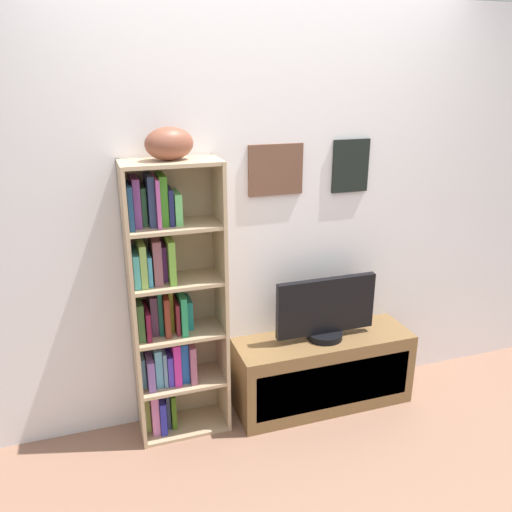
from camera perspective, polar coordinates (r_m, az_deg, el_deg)
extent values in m
cube|color=silver|center=(3.02, 0.39, 4.06)|extent=(4.80, 0.06, 2.39)
cube|color=brown|center=(2.94, 2.19, 9.46)|extent=(0.32, 0.02, 0.29)
cube|color=slate|center=(2.94, 2.22, 9.44)|extent=(0.27, 0.01, 0.24)
cube|color=black|center=(3.14, 10.37, 9.73)|extent=(0.23, 0.02, 0.31)
cube|color=tan|center=(3.13, 10.41, 9.71)|extent=(0.18, 0.01, 0.26)
cube|color=tan|center=(2.86, -13.41, -5.98)|extent=(0.02, 0.27, 1.59)
cube|color=tan|center=(2.93, -3.85, -4.83)|extent=(0.02, 0.27, 1.59)
cube|color=tan|center=(3.00, -9.01, -4.41)|extent=(0.51, 0.01, 1.59)
cube|color=tan|center=(3.29, -7.85, -17.89)|extent=(0.47, 0.26, 0.02)
cube|color=tan|center=(3.12, -8.12, -13.36)|extent=(0.47, 0.26, 0.02)
cube|color=tan|center=(2.96, -8.41, -8.31)|extent=(0.47, 0.26, 0.02)
cube|color=tan|center=(2.83, -8.71, -2.75)|extent=(0.47, 0.26, 0.02)
cube|color=tan|center=(2.73, -9.05, 3.28)|extent=(0.47, 0.26, 0.02)
cube|color=tan|center=(2.66, -9.43, 10.13)|extent=(0.47, 0.26, 0.02)
cube|color=#AECA62|center=(3.25, -11.98, -16.18)|extent=(0.03, 0.14, 0.22)
cube|color=#C66FAC|center=(3.22, -11.20, -16.14)|extent=(0.04, 0.19, 0.25)
cube|color=#292AA2|center=(3.23, -10.39, -16.39)|extent=(0.04, 0.20, 0.21)
cube|color=#373F59|center=(3.25, -9.80, -15.99)|extent=(0.02, 0.15, 0.21)
cube|color=#375E12|center=(3.25, -9.24, -15.98)|extent=(0.03, 0.17, 0.22)
cube|color=#6AACCA|center=(3.08, -12.41, -11.91)|extent=(0.02, 0.16, 0.18)
cube|color=#7958A8|center=(3.06, -11.66, -12.04)|extent=(0.04, 0.22, 0.18)
cube|color=#5EA6C6|center=(3.06, -10.85, -11.42)|extent=(0.04, 0.19, 0.23)
cube|color=slate|center=(3.07, -10.20, -11.55)|extent=(0.02, 0.20, 0.21)
cube|color=#4436BD|center=(3.08, -9.62, -11.69)|extent=(0.03, 0.20, 0.18)
cube|color=#C32A95|center=(3.06, -8.93, -11.06)|extent=(0.04, 0.21, 0.26)
cube|color=#1E57AE|center=(3.08, -8.11, -10.95)|extent=(0.04, 0.19, 0.24)
cube|color=#985471|center=(3.07, -7.27, -11.09)|extent=(0.03, 0.22, 0.23)
cube|color=#345729|center=(2.91, -12.72, -6.58)|extent=(0.04, 0.20, 0.21)
cube|color=maroon|center=(2.92, -11.95, -6.98)|extent=(0.02, 0.21, 0.16)
cube|color=#4C2E45|center=(2.93, -11.30, -6.08)|extent=(0.04, 0.16, 0.23)
cube|color=#13503C|center=(2.92, -10.67, -5.76)|extent=(0.02, 0.16, 0.26)
cube|color=maroon|center=(2.92, -10.00, -6.13)|extent=(0.03, 0.20, 0.23)
cube|color=olive|center=(2.94, -9.50, -5.49)|extent=(0.02, 0.14, 0.26)
cube|color=maroon|center=(2.94, -8.86, -6.35)|extent=(0.02, 0.19, 0.18)
cube|color=#258F59|center=(2.92, -8.22, -5.98)|extent=(0.03, 0.21, 0.23)
cube|color=#1D7F78|center=(2.97, -7.55, -6.12)|extent=(0.04, 0.14, 0.17)
cube|color=#47ACAA|center=(2.79, -13.18, -1.18)|extent=(0.03, 0.21, 0.18)
cube|color=#84B052|center=(2.78, -12.49, -0.64)|extent=(0.03, 0.22, 0.23)
cube|color=#439ABC|center=(2.80, -11.80, -1.17)|extent=(0.02, 0.20, 0.16)
cube|color=#7D4A54|center=(2.79, -11.02, -0.32)|extent=(0.04, 0.20, 0.24)
cube|color=#703183|center=(2.83, -10.24, -0.53)|extent=(0.02, 0.15, 0.19)
cube|color=#70AE3A|center=(2.79, -9.52, -0.25)|extent=(0.03, 0.22, 0.24)
cube|color=navy|center=(2.69, -13.81, 5.42)|extent=(0.03, 0.21, 0.22)
cube|color=#773B7D|center=(2.71, -13.12, 5.88)|extent=(0.04, 0.17, 0.25)
cube|color=#2B5935|center=(2.74, -12.37, 5.49)|extent=(0.03, 0.14, 0.20)
cube|color=navy|center=(2.71, -11.62, 6.10)|extent=(0.03, 0.17, 0.26)
cube|color=#B5509D|center=(2.70, -10.95, 5.96)|extent=(0.02, 0.21, 0.25)
cube|color=#3F9224|center=(2.72, -10.33, 6.20)|extent=(0.04, 0.17, 0.26)
cube|color=#1D224F|center=(2.73, -9.56, 5.54)|extent=(0.02, 0.18, 0.19)
cube|color=#6ACB6B|center=(2.74, -8.79, 5.37)|extent=(0.04, 0.18, 0.16)
ellipsoid|color=brown|center=(2.64, -9.54, 12.10)|extent=(0.27, 0.20, 0.16)
cube|color=brown|center=(3.36, 7.35, -12.40)|extent=(1.11, 0.35, 0.47)
cube|color=brown|center=(3.23, 8.68, -13.89)|extent=(1.00, 0.01, 0.30)
cylinder|color=black|center=(3.23, 7.55, -8.58)|extent=(0.22, 0.22, 0.04)
cube|color=black|center=(3.15, 7.70, -5.45)|extent=(0.63, 0.04, 0.35)
cube|color=teal|center=(3.14, 7.80, -5.54)|extent=(0.59, 0.01, 0.31)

